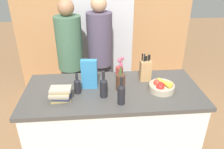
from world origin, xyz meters
TOP-DOWN VIEW (x-y plane):
  - kitchen_island at (0.00, 0.00)m, footprint 1.78×0.80m
  - back_wall_wood at (0.00, 1.83)m, footprint 2.98×0.12m
  - refrigerator at (-0.03, 1.47)m, footprint 0.86×0.62m
  - fruit_bowl at (0.48, -0.06)m, footprint 0.26×0.26m
  - knife_block at (0.37, 0.18)m, footprint 0.11×0.10m
  - flower_vase at (0.08, 0.01)m, footprint 0.10×0.10m
  - cereal_box at (-0.23, 0.06)m, footprint 0.16×0.08m
  - coffee_mug at (0.10, 0.31)m, footprint 0.09×0.13m
  - book_stack at (-0.50, -0.14)m, footprint 0.20×0.15m
  - bottle_oil at (-0.10, -0.12)m, footprint 0.07×0.07m
  - bottle_vinegar at (0.05, -0.25)m, footprint 0.07×0.07m
  - bottle_wine at (-0.35, -0.03)m, footprint 0.07×0.07m
  - person_at_sink at (-0.49, 0.81)m, footprint 0.33×0.33m
  - person_in_blue at (-0.10, 0.88)m, footprint 0.33×0.33m

SIDE VIEW (x-z plane):
  - kitchen_island at x=0.00m, z-range 0.00..0.94m
  - refrigerator at x=-0.03m, z-range 0.00..1.90m
  - person_at_sink at x=-0.49m, z-range 0.11..1.82m
  - person_in_blue at x=-0.10m, z-range 0.11..1.85m
  - fruit_bowl at x=0.48m, z-range 0.93..1.04m
  - coffee_mug at x=0.10m, z-range 0.94..1.04m
  - book_stack at x=-0.50m, z-range 0.94..1.07m
  - bottle_wine at x=-0.35m, z-range 0.92..1.13m
  - bottle_oil at x=-0.10m, z-range 0.91..1.18m
  - bottle_vinegar at x=0.05m, z-range 0.91..1.18m
  - flower_vase at x=0.08m, z-range 0.88..1.23m
  - knife_block at x=0.37m, z-range 0.90..1.21m
  - cereal_box at x=-0.23m, z-range 0.94..1.25m
  - back_wall_wood at x=0.00m, z-range 0.00..2.60m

